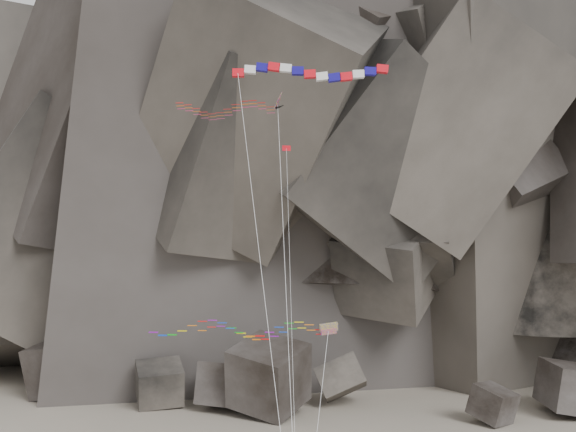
# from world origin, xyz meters

# --- Properties ---
(headland) EXTENTS (110.00, 70.00, 84.00)m
(headland) POSITION_xyz_m (0.00, 70.00, 42.00)
(headland) COLOR #554E46
(headland) RESTS_ON ground
(boulder_field) EXTENTS (67.55, 18.01, 9.24)m
(boulder_field) POSITION_xyz_m (-7.88, 33.50, 2.64)
(boulder_field) COLOR #47423F
(boulder_field) RESTS_ON ground
(delta_kite) EXTENTS (11.16, 15.79, 28.29)m
(delta_kite) POSITION_xyz_m (-5.73, 3.36, 28.75)
(delta_kite) COLOR red
(delta_kite) RESTS_ON ground
(banner_kite) EXTENTS (10.81, 14.08, 29.80)m
(banner_kite) POSITION_xyz_m (0.97, 1.04, 30.60)
(banner_kite) COLOR red
(banner_kite) RESTS_ON ground
(parafoil_kite) EXTENTS (14.02, 15.54, 11.75)m
(parafoil_kite) POSITION_xyz_m (-4.73, 3.04, 12.75)
(parafoil_kite) COLOR yellow
(parafoil_kite) RESTS_ON ground
(pennant_kite) EXTENTS (2.99, 16.75, 24.56)m
(pennant_kite) POSITION_xyz_m (-0.58, 1.34, 20.80)
(pennant_kite) COLOR red
(pennant_kite) RESTS_ON ground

